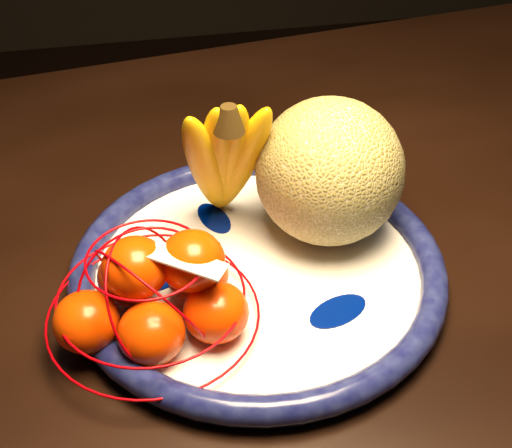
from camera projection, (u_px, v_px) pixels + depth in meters
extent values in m
cube|color=black|center=(418.00, 193.00, 0.94)|extent=(1.66, 1.13, 0.04)
cylinder|color=white|center=(258.00, 274.00, 0.77)|extent=(0.37, 0.37, 0.02)
torus|color=#060636|center=(258.00, 266.00, 0.77)|extent=(0.40, 0.40, 0.03)
cylinder|color=white|center=(258.00, 277.00, 0.78)|extent=(0.18, 0.18, 0.01)
ellipsoid|color=#000F60|center=(338.00, 311.00, 0.72)|extent=(0.15, 0.12, 0.00)
ellipsoid|color=#000F60|center=(214.00, 218.00, 0.84)|extent=(0.10, 0.14, 0.00)
ellipsoid|color=#000F60|center=(149.00, 283.00, 0.75)|extent=(0.11, 0.06, 0.00)
sphere|color=olive|center=(330.00, 172.00, 0.77)|extent=(0.16, 0.16, 0.16)
ellipsoid|color=#DAA206|center=(207.00, 160.00, 0.77)|extent=(0.09, 0.12, 0.18)
ellipsoid|color=#DAA206|center=(219.00, 157.00, 0.77)|extent=(0.05, 0.10, 0.19)
ellipsoid|color=#DAA206|center=(229.00, 156.00, 0.77)|extent=(0.06, 0.11, 0.19)
ellipsoid|color=#DAA206|center=(241.00, 156.00, 0.77)|extent=(0.09, 0.11, 0.18)
cone|color=black|center=(221.00, 88.00, 0.72)|extent=(0.03, 0.03, 0.03)
ellipsoid|color=#FF3E06|center=(86.00, 322.00, 0.67)|extent=(0.06, 0.06, 0.06)
ellipsoid|color=#FF3E06|center=(151.00, 333.00, 0.66)|extent=(0.06, 0.06, 0.06)
ellipsoid|color=#FF3E06|center=(216.00, 312.00, 0.68)|extent=(0.06, 0.06, 0.06)
ellipsoid|color=#FF3E06|center=(129.00, 276.00, 0.72)|extent=(0.06, 0.06, 0.06)
ellipsoid|color=#FF3E06|center=(198.00, 274.00, 0.72)|extent=(0.06, 0.06, 0.06)
ellipsoid|color=#FF3E06|center=(135.00, 268.00, 0.66)|extent=(0.06, 0.06, 0.06)
ellipsoid|color=#FF3E06|center=(192.00, 261.00, 0.67)|extent=(0.06, 0.06, 0.06)
torus|color=#AC0106|center=(154.00, 314.00, 0.70)|extent=(0.25, 0.25, 0.00)
torus|color=#AC0106|center=(151.00, 295.00, 0.68)|extent=(0.22, 0.22, 0.00)
torus|color=#AC0106|center=(146.00, 258.00, 0.65)|extent=(0.14, 0.14, 0.00)
torus|color=#AC0106|center=(151.00, 297.00, 0.69)|extent=(0.15, 0.08, 0.13)
torus|color=#AC0106|center=(151.00, 297.00, 0.69)|extent=(0.11, 0.15, 0.13)
torus|color=#AC0106|center=(151.00, 297.00, 0.69)|extent=(0.13, 0.15, 0.13)
cube|color=white|center=(187.00, 261.00, 0.64)|extent=(0.08, 0.06, 0.01)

